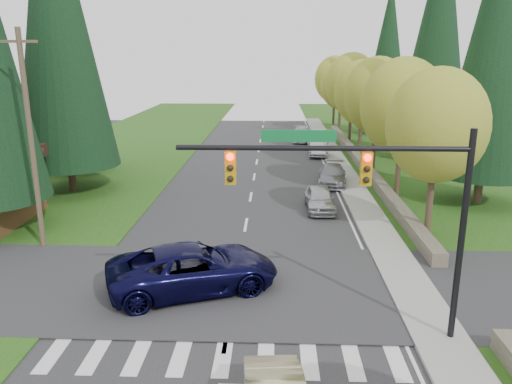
# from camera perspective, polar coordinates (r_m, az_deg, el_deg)

# --- Properties ---
(grass_east) EXTENTS (14.00, 110.00, 0.06)m
(grass_east) POSITION_cam_1_polar(r_m,az_deg,el_deg) (33.24, 22.30, -1.17)
(grass_east) COLOR #204A13
(grass_east) RESTS_ON ground
(grass_west) EXTENTS (14.00, 110.00, 0.06)m
(grass_west) POSITION_cam_1_polar(r_m,az_deg,el_deg) (34.39, -22.88, -0.70)
(grass_west) COLOR #204A13
(grass_west) RESTS_ON ground
(cross_street) EXTENTS (120.00, 8.00, 0.10)m
(cross_street) POSITION_cam_1_polar(r_m,az_deg,el_deg) (20.03, -2.40, -10.78)
(cross_street) COLOR #28282B
(cross_street) RESTS_ON ground
(sidewalk_east) EXTENTS (1.80, 80.00, 0.13)m
(sidewalk_east) POSITION_cam_1_polar(r_m,az_deg,el_deg) (33.54, 11.33, -0.09)
(sidewalk_east) COLOR gray
(sidewalk_east) RESTS_ON ground
(curb_east) EXTENTS (0.20, 80.00, 0.13)m
(curb_east) POSITION_cam_1_polar(r_m,az_deg,el_deg) (33.41, 9.89, -0.08)
(curb_east) COLOR gray
(curb_east) RESTS_ON ground
(stone_wall_north) EXTENTS (0.70, 40.00, 0.70)m
(stone_wall_north) POSITION_cam_1_polar(r_m,az_deg,el_deg) (41.43, 11.98, 3.21)
(stone_wall_north) COLOR #4C4438
(stone_wall_north) RESTS_ON ground
(traffic_signal) EXTENTS (8.70, 0.37, 6.80)m
(traffic_signal) POSITION_cam_1_polar(r_m,az_deg,el_deg) (15.20, 12.97, 0.34)
(traffic_signal) COLOR black
(traffic_signal) RESTS_ON ground
(utility_pole) EXTENTS (1.60, 0.24, 10.00)m
(utility_pole) POSITION_cam_1_polar(r_m,az_deg,el_deg) (24.80, -24.33, 5.46)
(utility_pole) COLOR #473828
(utility_pole) RESTS_ON ground
(decid_tree_0) EXTENTS (4.80, 4.80, 8.37)m
(decid_tree_0) POSITION_cam_1_polar(r_m,az_deg,el_deg) (25.34, 19.98, 7.13)
(decid_tree_0) COLOR #38281C
(decid_tree_0) RESTS_ON ground
(decid_tree_1) EXTENTS (5.20, 5.20, 8.80)m
(decid_tree_1) POSITION_cam_1_polar(r_m,az_deg,el_deg) (32.04, 16.45, 9.32)
(decid_tree_1) COLOR #38281C
(decid_tree_1) RESTS_ON ground
(decid_tree_2) EXTENTS (5.00, 5.00, 8.82)m
(decid_tree_2) POSITION_cam_1_polar(r_m,az_deg,el_deg) (38.79, 13.68, 10.64)
(decid_tree_2) COLOR #38281C
(decid_tree_2) RESTS_ON ground
(decid_tree_3) EXTENTS (5.00, 5.00, 8.55)m
(decid_tree_3) POSITION_cam_1_polar(r_m,az_deg,el_deg) (45.69, 12.06, 11.05)
(decid_tree_3) COLOR #38281C
(decid_tree_3) RESTS_ON ground
(decid_tree_4) EXTENTS (5.40, 5.40, 9.18)m
(decid_tree_4) POSITION_cam_1_polar(r_m,az_deg,el_deg) (52.58, 10.91, 12.06)
(decid_tree_4) COLOR #38281C
(decid_tree_4) RESTS_ON ground
(decid_tree_5) EXTENTS (4.80, 4.80, 8.30)m
(decid_tree_5) POSITION_cam_1_polar(r_m,az_deg,el_deg) (59.50, 9.69, 11.96)
(decid_tree_5) COLOR #38281C
(decid_tree_5) RESTS_ON ground
(decid_tree_6) EXTENTS (5.20, 5.20, 8.86)m
(decid_tree_6) POSITION_cam_1_polar(r_m,az_deg,el_deg) (66.44, 9.01, 12.60)
(decid_tree_6) COLOR #38281C
(decid_tree_6) RESTS_ON ground
(conifer_w_c) EXTENTS (6.46, 6.46, 20.80)m
(conifer_w_c) POSITION_cam_1_polar(r_m,az_deg,el_deg) (34.75, -21.89, 18.39)
(conifer_w_c) COLOR #38281C
(conifer_w_c) RESTS_ON ground
(conifer_w_e) EXTENTS (5.78, 5.78, 18.80)m
(conifer_w_e) POSITION_cam_1_polar(r_m,az_deg,el_deg) (40.99, -20.97, 16.44)
(conifer_w_e) COLOR #38281C
(conifer_w_e) RESTS_ON ground
(conifer_e_a) EXTENTS (5.44, 5.44, 17.80)m
(conifer_e_a) POSITION_cam_1_polar(r_m,az_deg,el_deg) (32.45, 25.82, 15.60)
(conifer_e_a) COLOR #38281C
(conifer_e_a) RESTS_ON ground
(conifer_e_b) EXTENTS (6.12, 6.12, 19.80)m
(conifer_e_b) POSITION_cam_1_polar(r_m,az_deg,el_deg) (46.00, 20.11, 16.91)
(conifer_e_b) COLOR #38281C
(conifer_e_b) RESTS_ON ground
(conifer_e_c) EXTENTS (5.10, 5.10, 16.80)m
(conifer_e_c) POSITION_cam_1_polar(r_m,az_deg,el_deg) (59.26, 14.85, 15.30)
(conifer_e_c) COLOR #38281C
(conifer_e_c) RESTS_ON ground
(suv_navy) EXTENTS (7.16, 5.13, 1.81)m
(suv_navy) POSITION_cam_1_polar(r_m,az_deg,el_deg) (19.56, -7.17, -8.64)
(suv_navy) COLOR black
(suv_navy) RESTS_ON ground
(parked_car_a) EXTENTS (1.68, 4.07, 1.38)m
(parked_car_a) POSITION_cam_1_polar(r_m,az_deg,el_deg) (29.55, 7.31, -0.75)
(parked_car_a) COLOR #B1B1B6
(parked_car_a) RESTS_ON ground
(parked_car_b) EXTENTS (2.39, 4.81, 1.34)m
(parked_car_b) POSITION_cam_1_polar(r_m,az_deg,el_deg) (35.60, 8.70, 1.93)
(parked_car_b) COLOR gray
(parked_car_b) RESTS_ON ground
(parked_car_c) EXTENTS (2.12, 4.85, 1.55)m
(parked_car_c) POSITION_cam_1_polar(r_m,az_deg,el_deg) (46.04, 7.25, 5.15)
(parked_car_c) COLOR #B1B2B6
(parked_car_c) RESTS_ON ground
(parked_car_d) EXTENTS (1.64, 4.02, 1.36)m
(parked_car_d) POSITION_cam_1_polar(r_m,az_deg,el_deg) (52.03, 6.67, 6.24)
(parked_car_d) COLOR silver
(parked_car_d) RESTS_ON ground
(parked_car_e) EXTENTS (2.30, 5.13, 1.46)m
(parked_car_e) POSITION_cam_1_polar(r_m,az_deg,el_deg) (53.62, 5.24, 6.60)
(parked_car_e) COLOR #A4A4A8
(parked_car_e) RESTS_ON ground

